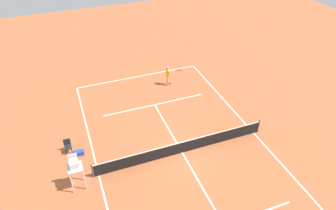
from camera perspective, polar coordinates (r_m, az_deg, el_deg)
name	(u,v)px	position (r m, az deg, el deg)	size (l,w,h in m)	color
ground_plane	(182,153)	(20.30, 2.63, -8.78)	(60.00, 60.00, 0.00)	#B76038
court_lines	(182,153)	(20.30, 2.63, -8.77)	(10.96, 20.46, 0.01)	white
tennis_net	(182,147)	(19.96, 2.67, -7.78)	(11.56, 0.10, 1.07)	#4C4C51
player_serving	(168,74)	(26.08, 0.04, 5.78)	(1.29, 0.73, 1.81)	#D8A884
tennis_ball	(171,100)	(24.70, 0.64, 0.90)	(0.07, 0.07, 0.07)	#CCE033
umpire_chair	(75,167)	(18.02, -16.87, -10.91)	(0.80, 0.80, 2.41)	silver
courtside_chair_mid	(68,145)	(21.02, -18.09, -7.11)	(0.44, 0.46, 0.95)	#262626
equipment_bag	(78,153)	(20.85, -16.31, -8.56)	(0.76, 0.32, 0.30)	#2647B7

